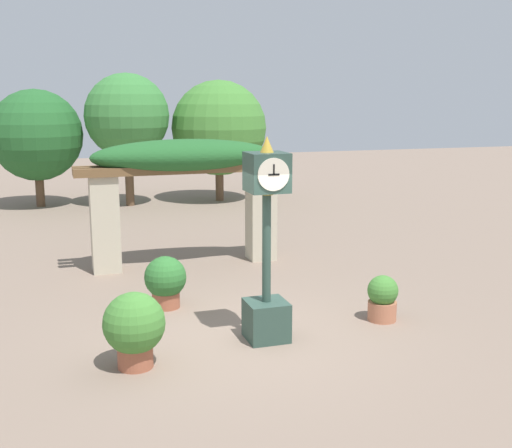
{
  "coord_description": "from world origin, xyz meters",
  "views": [
    {
      "loc": [
        -2.67,
        -8.78,
        3.56
      ],
      "look_at": [
        0.25,
        0.29,
        1.66
      ],
      "focal_mm": 45.0,
      "sensor_mm": 36.0,
      "label": 1
    }
  ],
  "objects": [
    {
      "name": "ground_plane",
      "position": [
        0.0,
        0.0,
        0.0
      ],
      "size": [
        60.0,
        60.0,
        0.0
      ],
      "primitive_type": "plane",
      "color": "#7F6B5B"
    },
    {
      "name": "potted_plant_near_left",
      "position": [
        -0.92,
        1.7,
        0.48
      ],
      "size": [
        0.72,
        0.72,
        0.9
      ],
      "color": "#9E563D",
      "rests_on": "ground"
    },
    {
      "name": "tree_line",
      "position": [
        0.18,
        12.74,
        2.55
      ],
      "size": [
        8.99,
        3.72,
        4.31
      ],
      "color": "brown",
      "rests_on": "ground"
    },
    {
      "name": "potted_plant_far_left",
      "position": [
        2.29,
        -0.0,
        0.38
      ],
      "size": [
        0.49,
        0.49,
        0.74
      ],
      "color": "#B26B4C",
      "rests_on": "ground"
    },
    {
      "name": "pergola",
      "position": [
        0.0,
        4.39,
        1.96
      ],
      "size": [
        4.53,
        1.16,
        2.69
      ],
      "color": "#BCB299",
      "rests_on": "ground"
    },
    {
      "name": "potted_plant_near_right",
      "position": [
        -1.75,
        -0.63,
        0.57
      ],
      "size": [
        0.83,
        0.83,
        1.03
      ],
      "color": "#9E563D",
      "rests_on": "ground"
    },
    {
      "name": "pedestal_clock",
      "position": [
        0.25,
        -0.21,
        1.37
      ],
      "size": [
        0.59,
        0.61,
        3.01
      ],
      "color": "#2D473D",
      "rests_on": "ground"
    }
  ]
}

